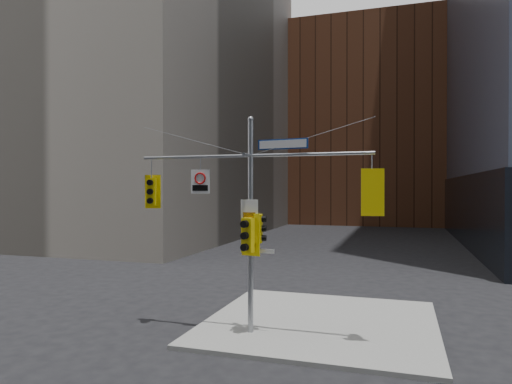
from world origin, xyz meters
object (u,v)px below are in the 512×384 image
Objects in this scene: traffic_light_pole_side at (260,229)px; street_sign_blade at (283,144)px; traffic_light_pole_front at (248,235)px; signal_assembly at (251,203)px; regulatory_sign_arm at (200,181)px; traffic_light_east_arm at (372,192)px; traffic_light_west_arm at (152,192)px.

street_sign_blade is (0.77, -0.01, 2.76)m from traffic_light_pole_side.
traffic_light_pole_front is at bearing -159.82° from street_sign_blade.
signal_assembly is 9.70× the size of regulatory_sign_arm.
signal_assembly is 3.92m from traffic_light_east_arm.
traffic_light_pole_side is at bearing -174.33° from street_sign_blade.
traffic_light_east_arm is 1.03× the size of traffic_light_pole_front.
regulatory_sign_arm is at bearing -173.20° from street_sign_blade.
traffic_light_west_arm is (-3.72, 0.01, 0.38)m from signal_assembly.
signal_assembly reaches higher than traffic_light_west_arm.
traffic_light_east_arm reaches higher than traffic_light_pole_side.
regulatory_sign_arm is (-2.90, -0.02, -1.17)m from street_sign_blade.
traffic_light_pole_side is 2.86m from street_sign_blade.
traffic_light_pole_side is 0.55× the size of street_sign_blade.
traffic_light_east_arm is at bearing 0.00° from signal_assembly.
traffic_light_pole_side is (0.32, 0.01, -0.82)m from signal_assembly.
traffic_light_west_arm is at bearing -173.78° from street_sign_blade.
signal_assembly reaches higher than traffic_light_pole_side.
traffic_light_west_arm is at bearing 82.69° from traffic_light_pole_side.
regulatory_sign_arm reaches higher than traffic_light_east_arm.
traffic_light_west_arm is 3.99m from traffic_light_pole_front.
traffic_light_pole_side is (-3.58, 0.01, -1.21)m from traffic_light_east_arm.
signal_assembly is at bearing -5.80° from regulatory_sign_arm.
traffic_light_pole_front is at bearing -89.73° from signal_assembly.
street_sign_blade reaches higher than traffic_light_pole_side.
traffic_light_west_arm is 1.95m from regulatory_sign_arm.
signal_assembly is at bearing 100.94° from traffic_light_pole_front.
signal_assembly reaches higher than traffic_light_east_arm.
traffic_light_west_arm is at bearing -10.77° from traffic_light_east_arm.
street_sign_blade is at bearing -10.74° from traffic_light_east_arm.
traffic_light_pole_front reaches higher than traffic_light_pole_side.
traffic_light_west_arm reaches higher than traffic_light_pole_front.
traffic_light_west_arm is 0.84× the size of traffic_light_east_arm.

